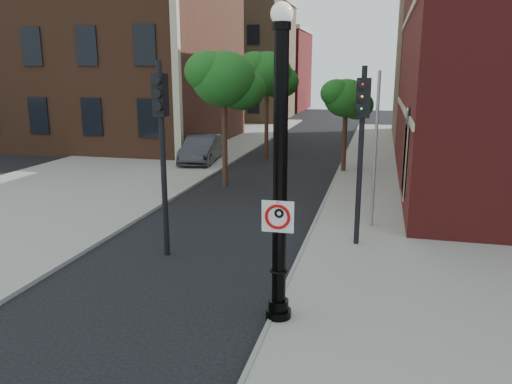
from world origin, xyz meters
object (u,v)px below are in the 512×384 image
(lamppost, at_px, (280,186))
(no_parking_sign, at_px, (278,216))
(parked_car, at_px, (202,149))
(traffic_signal_left, at_px, (161,128))
(traffic_signal_right, at_px, (362,128))

(lamppost, distance_m, no_parking_sign, 0.60)
(parked_car, relative_size, traffic_signal_left, 0.90)
(no_parking_sign, xyz_separation_m, traffic_signal_right, (1.33, 5.18, 1.19))
(lamppost, distance_m, parked_car, 19.02)
(traffic_signal_left, bearing_deg, no_parking_sign, -33.65)
(no_parking_sign, relative_size, traffic_signal_right, 0.12)
(no_parking_sign, height_order, parked_car, no_parking_sign)
(traffic_signal_right, bearing_deg, no_parking_sign, -122.84)
(parked_car, xyz_separation_m, traffic_signal_left, (4.06, -14.07, 2.83))
(parked_car, distance_m, traffic_signal_right, 15.52)
(traffic_signal_right, bearing_deg, parked_car, 108.96)
(parked_car, bearing_deg, traffic_signal_left, -80.81)
(traffic_signal_right, bearing_deg, lamppost, -123.27)
(lamppost, bearing_deg, traffic_signal_right, 75.14)
(no_parking_sign, relative_size, parked_car, 0.13)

